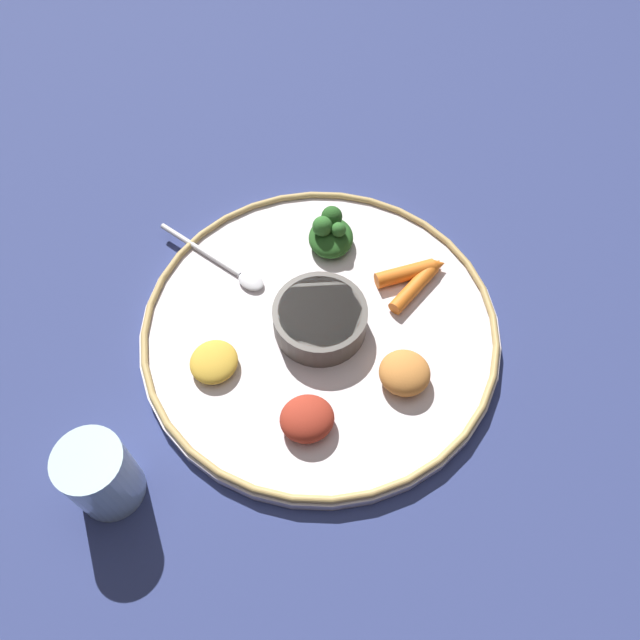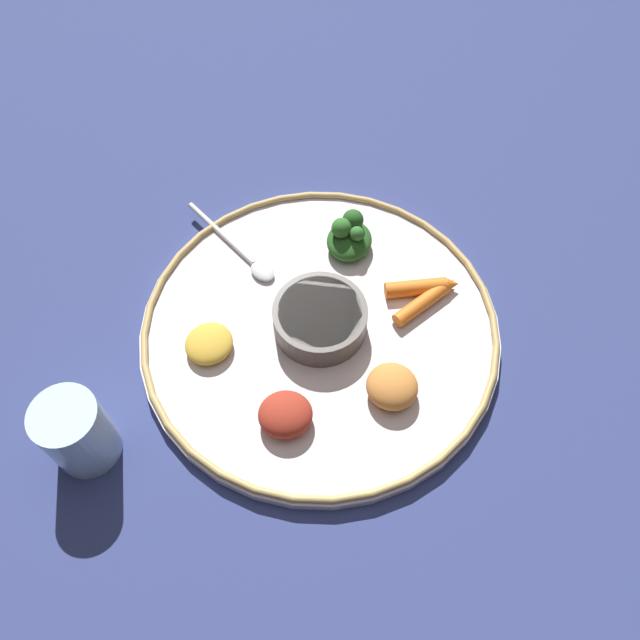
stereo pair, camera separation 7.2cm
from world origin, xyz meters
TOP-DOWN VIEW (x-y plane):
  - ground_plane at (0.00, 0.00)m, footprint 2.40×2.40m
  - platter at (0.00, 0.00)m, footprint 0.41×0.41m
  - platter_rim at (0.00, 0.00)m, footprint 0.41×0.41m
  - center_bowl at (0.00, 0.00)m, footprint 0.11×0.11m
  - spoon at (0.04, 0.13)m, footprint 0.06×0.16m
  - greens_pile at (0.12, 0.03)m, footprint 0.07×0.07m
  - carrot_near_spoon at (0.09, -0.09)m, footprint 0.09×0.05m
  - carrot_outer at (0.10, -0.08)m, footprint 0.07×0.08m
  - mound_beet at (-0.12, -0.03)m, footprint 0.08×0.08m
  - mound_lentil_yellow at (-0.09, 0.09)m, footprint 0.06×0.05m
  - mound_squash at (-0.03, -0.11)m, footprint 0.06×0.06m
  - drinking_glass at (-0.24, 0.14)m, footprint 0.07×0.07m

SIDE VIEW (x-z plane):
  - ground_plane at x=0.00m, z-range 0.00..0.00m
  - platter at x=0.00m, z-range 0.00..0.01m
  - platter_rim at x=0.00m, z-range 0.01..0.02m
  - spoon at x=0.04m, z-range 0.01..0.02m
  - carrot_near_spoon at x=0.09m, z-range 0.01..0.03m
  - carrot_outer at x=0.10m, z-range 0.01..0.03m
  - mound_lentil_yellow at x=-0.09m, z-range 0.01..0.03m
  - mound_beet at x=-0.12m, z-range 0.01..0.04m
  - mound_squash at x=-0.03m, z-range 0.01..0.05m
  - center_bowl at x=0.00m, z-range 0.02..0.05m
  - greens_pile at x=0.12m, z-range 0.01..0.06m
  - drinking_glass at x=-0.24m, z-range -0.01..0.08m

